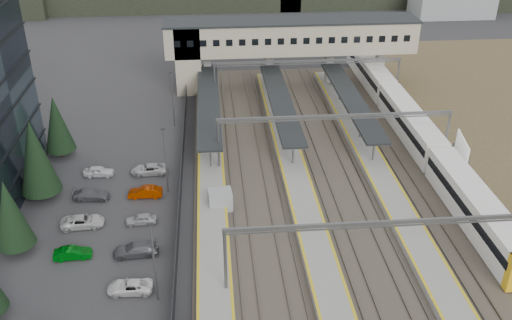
{
  "coord_description": "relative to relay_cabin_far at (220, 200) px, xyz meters",
  "views": [
    {
      "loc": [
        -2.66,
        -46.6,
        34.56
      ],
      "look_at": [
        2.11,
        9.43,
        4.0
      ],
      "focal_mm": 40.0,
      "sensor_mm": 36.0,
      "label": 1
    }
  ],
  "objects": [
    {
      "name": "ground",
      "position": [
        2.1,
        -5.77,
        -1.16
      ],
      "size": [
        220.0,
        220.0,
        0.0
      ],
      "primitive_type": "plane",
      "color": "#2B2B2D",
      "rests_on": "ground"
    },
    {
      "name": "car_park",
      "position": [
        -11.24,
        -12.74,
        -0.55
      ],
      "size": [
        10.68,
        44.72,
        1.29
      ],
      "color": "silver",
      "rests_on": "ground"
    },
    {
      "name": "lampposts",
      "position": [
        -5.9,
        -4.52,
        3.17
      ],
      "size": [
        0.5,
        53.25,
        8.07
      ],
      "color": "slate",
      "rests_on": "ground"
    },
    {
      "name": "fence",
      "position": [
        -4.4,
        -0.77,
        -0.16
      ],
      "size": [
        0.08,
        90.0,
        2.0
      ],
      "color": "#26282B",
      "rests_on": "ground"
    },
    {
      "name": "relay_cabin_far",
      "position": [
        0.0,
        0.0,
        0.0
      ],
      "size": [
        2.71,
        2.33,
        2.33
      ],
      "color": "gray",
      "rests_on": "ground"
    },
    {
      "name": "rail_corridor",
      "position": [
        11.44,
        -0.77,
        -0.88
      ],
      "size": [
        34.0,
        90.0,
        0.92
      ],
      "color": "#3C382D",
      "rests_on": "ground"
    },
    {
      "name": "canopies",
      "position": [
        9.1,
        21.23,
        2.76
      ],
      "size": [
        23.1,
        30.0,
        3.28
      ],
      "color": "black",
      "rests_on": "ground"
    },
    {
      "name": "footbridge",
      "position": [
        9.81,
        36.22,
        6.77
      ],
      "size": [
        40.4,
        6.4,
        11.2
      ],
      "color": "tan",
      "rests_on": "ground"
    },
    {
      "name": "gantries",
      "position": [
        14.1,
        -2.77,
        4.83
      ],
      "size": [
        28.4,
        62.28,
        7.17
      ],
      "color": "slate",
      "rests_on": "ground"
    },
    {
      "name": "train",
      "position": [
        26.1,
        15.23,
        0.98
      ],
      "size": [
        2.99,
        62.51,
        3.77
      ],
      "color": "white",
      "rests_on": "ground"
    },
    {
      "name": "billboard",
      "position": [
        29.1,
        5.69,
        1.9
      ],
      "size": [
        1.08,
        5.47,
        4.61
      ],
      "color": "slate",
      "rests_on": "ground"
    }
  ]
}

